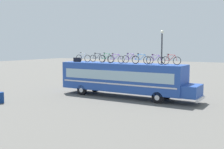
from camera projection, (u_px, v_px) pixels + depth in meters
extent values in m
plane|color=#605E59|center=(121.00, 97.00, 25.14)|extent=(120.00, 120.00, 0.00)
cube|color=#23479E|center=(121.00, 77.00, 24.96)|extent=(11.52, 2.45, 2.45)
cube|color=#23479E|center=(192.00, 91.00, 21.78)|extent=(1.18, 2.25, 0.94)
cube|color=#99B7C6|center=(114.00, 76.00, 23.88)|extent=(10.60, 0.04, 0.83)
cube|color=#99B7C6|center=(128.00, 73.00, 25.99)|extent=(10.60, 0.04, 0.83)
cube|color=silver|center=(114.00, 84.00, 23.95)|extent=(11.06, 0.03, 0.12)
cube|color=silver|center=(128.00, 81.00, 26.07)|extent=(11.06, 0.03, 0.12)
cube|color=silver|center=(201.00, 99.00, 21.50)|extent=(0.16, 2.33, 0.24)
cylinder|color=black|center=(158.00, 98.00, 22.16)|extent=(0.93, 0.28, 0.93)
cylinder|color=silver|center=(158.00, 98.00, 22.16)|extent=(0.42, 0.30, 0.42)
cylinder|color=black|center=(167.00, 94.00, 24.01)|extent=(0.93, 0.28, 0.93)
cylinder|color=silver|center=(167.00, 94.00, 24.01)|extent=(0.42, 0.30, 0.42)
cylinder|color=black|center=(82.00, 90.00, 26.00)|extent=(0.93, 0.28, 0.93)
cylinder|color=silver|center=(82.00, 90.00, 26.00)|extent=(0.42, 0.30, 0.42)
cylinder|color=black|center=(95.00, 87.00, 27.85)|extent=(0.93, 0.28, 0.93)
cylinder|color=silver|center=(95.00, 87.00, 27.85)|extent=(0.42, 0.30, 0.42)
cube|color=black|center=(77.00, 60.00, 26.98)|extent=(0.69, 0.32, 0.40)
torus|color=black|center=(79.00, 58.00, 26.95)|extent=(0.69, 0.04, 0.69)
torus|color=black|center=(87.00, 58.00, 26.43)|extent=(0.69, 0.04, 0.69)
cylinder|color=white|center=(81.00, 56.00, 26.77)|extent=(0.20, 0.04, 0.49)
cylinder|color=white|center=(84.00, 56.00, 26.61)|extent=(0.47, 0.04, 0.47)
cylinder|color=white|center=(83.00, 53.00, 26.63)|extent=(0.61, 0.04, 0.07)
cylinder|color=white|center=(81.00, 58.00, 26.85)|extent=(0.39, 0.03, 0.05)
cylinder|color=white|center=(80.00, 56.00, 26.87)|extent=(0.25, 0.03, 0.51)
cylinder|color=white|center=(87.00, 56.00, 26.45)|extent=(0.21, 0.03, 0.48)
cylinder|color=silver|center=(86.00, 53.00, 26.47)|extent=(0.03, 0.44, 0.03)
ellipsoid|color=black|center=(81.00, 53.00, 26.78)|extent=(0.20, 0.08, 0.06)
torus|color=black|center=(93.00, 58.00, 26.86)|extent=(0.67, 0.04, 0.67)
torus|color=black|center=(102.00, 59.00, 26.32)|extent=(0.67, 0.04, 0.67)
cylinder|color=black|center=(96.00, 56.00, 26.67)|extent=(0.20, 0.04, 0.48)
cylinder|color=black|center=(98.00, 56.00, 26.51)|extent=(0.49, 0.04, 0.46)
cylinder|color=black|center=(98.00, 54.00, 26.53)|extent=(0.63, 0.04, 0.07)
cylinder|color=black|center=(95.00, 58.00, 26.75)|extent=(0.40, 0.03, 0.05)
cylinder|color=black|center=(94.00, 56.00, 26.77)|extent=(0.26, 0.03, 0.50)
cylinder|color=black|center=(101.00, 56.00, 26.35)|extent=(0.22, 0.03, 0.47)
cylinder|color=silver|center=(100.00, 53.00, 26.37)|extent=(0.03, 0.44, 0.03)
ellipsoid|color=black|center=(95.00, 53.00, 26.69)|extent=(0.20, 0.08, 0.06)
torus|color=black|center=(102.00, 59.00, 25.84)|extent=(0.69, 0.04, 0.69)
torus|color=black|center=(111.00, 59.00, 25.35)|extent=(0.69, 0.04, 0.69)
cylinder|color=green|center=(105.00, 56.00, 25.67)|extent=(0.19, 0.04, 0.50)
cylinder|color=green|center=(108.00, 56.00, 25.52)|extent=(0.45, 0.04, 0.48)
cylinder|color=green|center=(107.00, 53.00, 25.53)|extent=(0.58, 0.04, 0.07)
cylinder|color=green|center=(104.00, 59.00, 25.75)|extent=(0.37, 0.03, 0.05)
cylinder|color=green|center=(103.00, 56.00, 25.76)|extent=(0.24, 0.03, 0.52)
cylinder|color=green|center=(110.00, 56.00, 25.37)|extent=(0.20, 0.03, 0.48)
cylinder|color=silver|center=(110.00, 53.00, 25.38)|extent=(0.03, 0.44, 0.03)
ellipsoid|color=black|center=(104.00, 53.00, 25.68)|extent=(0.20, 0.08, 0.06)
torus|color=black|center=(110.00, 59.00, 24.94)|extent=(0.66, 0.04, 0.66)
torus|color=black|center=(121.00, 60.00, 24.38)|extent=(0.66, 0.04, 0.66)
cylinder|color=purple|center=(114.00, 57.00, 24.74)|extent=(0.21, 0.04, 0.47)
cylinder|color=purple|center=(117.00, 57.00, 24.58)|extent=(0.51, 0.04, 0.45)
cylinder|color=purple|center=(116.00, 54.00, 24.60)|extent=(0.66, 0.04, 0.07)
cylinder|color=purple|center=(112.00, 59.00, 24.83)|extent=(0.42, 0.03, 0.05)
cylinder|color=purple|center=(112.00, 57.00, 24.85)|extent=(0.27, 0.03, 0.49)
cylinder|color=purple|center=(120.00, 57.00, 24.40)|extent=(0.23, 0.03, 0.46)
cylinder|color=silver|center=(119.00, 54.00, 24.43)|extent=(0.03, 0.44, 0.03)
ellipsoid|color=black|center=(113.00, 54.00, 24.76)|extent=(0.20, 0.08, 0.06)
torus|color=black|center=(125.00, 59.00, 24.69)|extent=(0.69, 0.04, 0.69)
torus|color=black|center=(135.00, 60.00, 24.18)|extent=(0.69, 0.04, 0.69)
cylinder|color=purple|center=(128.00, 56.00, 24.51)|extent=(0.19, 0.04, 0.49)
cylinder|color=purple|center=(131.00, 57.00, 24.36)|extent=(0.46, 0.04, 0.48)
cylinder|color=purple|center=(131.00, 54.00, 24.38)|extent=(0.59, 0.04, 0.07)
cylinder|color=purple|center=(127.00, 59.00, 24.59)|extent=(0.37, 0.03, 0.05)
cylinder|color=purple|center=(127.00, 56.00, 24.61)|extent=(0.24, 0.03, 0.51)
cylinder|color=purple|center=(135.00, 57.00, 24.21)|extent=(0.21, 0.03, 0.48)
cylinder|color=silver|center=(134.00, 54.00, 24.22)|extent=(0.03, 0.44, 0.03)
ellipsoid|color=black|center=(128.00, 53.00, 24.52)|extent=(0.20, 0.08, 0.06)
torus|color=black|center=(136.00, 60.00, 23.88)|extent=(0.68, 0.04, 0.68)
torus|color=black|center=(147.00, 60.00, 23.33)|extent=(0.68, 0.04, 0.68)
cylinder|color=#197FDB|center=(139.00, 57.00, 23.69)|extent=(0.20, 0.04, 0.48)
cylinder|color=#197FDB|center=(142.00, 57.00, 23.53)|extent=(0.49, 0.04, 0.47)
cylinder|color=#197FDB|center=(142.00, 54.00, 23.55)|extent=(0.64, 0.04, 0.07)
cylinder|color=#197FDB|center=(138.00, 60.00, 23.78)|extent=(0.41, 0.03, 0.05)
cylinder|color=#197FDB|center=(137.00, 57.00, 23.80)|extent=(0.26, 0.03, 0.50)
cylinder|color=#197FDB|center=(146.00, 57.00, 23.36)|extent=(0.22, 0.03, 0.47)
cylinder|color=silver|center=(145.00, 54.00, 23.38)|extent=(0.03, 0.44, 0.03)
ellipsoid|color=black|center=(138.00, 54.00, 23.71)|extent=(0.20, 0.08, 0.06)
torus|color=black|center=(150.00, 60.00, 23.38)|extent=(0.64, 0.04, 0.64)
torus|color=black|center=(161.00, 61.00, 22.86)|extent=(0.64, 0.04, 0.64)
cylinder|color=purple|center=(153.00, 58.00, 23.20)|extent=(0.20, 0.04, 0.46)
cylinder|color=purple|center=(157.00, 58.00, 23.04)|extent=(0.47, 0.04, 0.44)
cylinder|color=purple|center=(156.00, 55.00, 23.06)|extent=(0.61, 0.04, 0.07)
cylinder|color=purple|center=(152.00, 60.00, 23.28)|extent=(0.39, 0.03, 0.05)
cylinder|color=purple|center=(151.00, 58.00, 23.30)|extent=(0.25, 0.03, 0.48)
cylinder|color=purple|center=(160.00, 58.00, 22.88)|extent=(0.21, 0.03, 0.45)
cylinder|color=silver|center=(159.00, 55.00, 22.90)|extent=(0.03, 0.44, 0.03)
ellipsoid|color=black|center=(152.00, 54.00, 23.21)|extent=(0.20, 0.08, 0.06)
torus|color=black|center=(165.00, 60.00, 22.97)|extent=(0.66, 0.04, 0.66)
torus|color=black|center=(177.00, 61.00, 22.47)|extent=(0.66, 0.04, 0.66)
cylinder|color=red|center=(169.00, 57.00, 22.80)|extent=(0.19, 0.04, 0.47)
cylinder|color=red|center=(172.00, 58.00, 22.65)|extent=(0.46, 0.04, 0.45)
cylinder|color=red|center=(172.00, 55.00, 22.66)|extent=(0.59, 0.04, 0.07)
cylinder|color=red|center=(168.00, 60.00, 22.87)|extent=(0.37, 0.03, 0.05)
cylinder|color=red|center=(167.00, 58.00, 22.89)|extent=(0.24, 0.03, 0.49)
cylinder|color=red|center=(176.00, 58.00, 22.49)|extent=(0.21, 0.03, 0.46)
cylinder|color=silver|center=(175.00, 55.00, 22.51)|extent=(0.03, 0.44, 0.03)
ellipsoid|color=black|center=(168.00, 54.00, 22.81)|extent=(0.20, 0.08, 0.06)
cylinder|color=navy|center=(1.00, 98.00, 22.27)|extent=(0.52, 0.52, 0.87)
cylinder|color=#38383D|center=(162.00, 63.00, 27.67)|extent=(0.14, 0.14, 5.80)
sphere|color=#F2EDCC|center=(162.00, 32.00, 27.37)|extent=(0.33, 0.33, 0.33)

